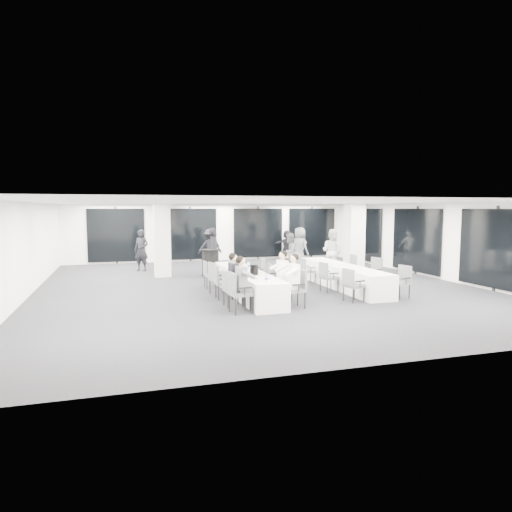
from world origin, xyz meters
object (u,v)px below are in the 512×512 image
(chair_main_right_far, at_px, (259,271))
(standing_guest_c, at_px, (210,245))
(chair_main_right_near, at_px, (297,286))
(standing_guest_b, at_px, (290,250))
(ice_bucket_far, at_px, (237,262))
(chair_main_left_far, at_px, (209,273))
(chair_side_left_mid, at_px, (327,275))
(standing_guest_g, at_px, (141,248))
(standing_guest_e, at_px, (300,245))
(chair_main_left_mid, at_px, (221,280))
(chair_side_left_far, at_px, (306,269))
(chair_main_right_fourth, at_px, (266,276))
(chair_side_right_near, at_px, (401,280))
(standing_guest_a, at_px, (214,247))
(banquet_table_side, at_px, (343,277))
(cocktail_table, at_px, (210,262))
(banquet_table_main, at_px, (247,283))
(standing_guest_d, at_px, (333,247))
(chair_main_left_fourth, at_px, (216,276))
(chair_main_left_near, at_px, (237,290))
(chair_side_right_mid, at_px, (373,271))
(ice_bucket_near, at_px, (254,270))
(standing_guest_f, at_px, (287,243))
(chair_main_right_mid, at_px, (277,277))
(chair_side_right_far, at_px, (350,266))
(chair_main_left_second, at_px, (230,287))
(chair_side_left_near, at_px, (352,283))
(standing_guest_h, at_px, (332,249))
(chair_main_right_second, at_px, (285,284))

(chair_main_right_far, height_order, standing_guest_c, standing_guest_c)
(chair_main_right_far, bearing_deg, chair_main_right_near, -172.12)
(standing_guest_b, relative_size, ice_bucket_far, 7.32)
(chair_main_left_far, xyz_separation_m, chair_side_left_mid, (3.40, -1.78, 0.03))
(standing_guest_g, bearing_deg, standing_guest_e, 25.40)
(chair_main_left_mid, height_order, chair_side_left_far, chair_main_left_mid)
(chair_main_right_fourth, bearing_deg, chair_main_right_far, 5.97)
(chair_main_left_far, distance_m, standing_guest_e, 6.34)
(chair_side_right_near, xyz_separation_m, standing_guest_a, (-4.09, 7.17, 0.48))
(banquet_table_side, xyz_separation_m, cocktail_table, (-3.65, 3.92, 0.15))
(cocktail_table, distance_m, chair_main_right_near, 6.39)
(banquet_table_main, relative_size, standing_guest_d, 2.91)
(standing_guest_g, bearing_deg, chair_side_left_mid, -18.83)
(chair_main_left_fourth, xyz_separation_m, standing_guest_d, (6.51, 5.34, 0.29))
(chair_main_left_near, distance_m, chair_side_right_near, 5.10)
(chair_side_right_mid, height_order, ice_bucket_near, ice_bucket_near)
(chair_main_left_mid, distance_m, chair_main_right_far, 2.37)
(ice_bucket_far, bearing_deg, chair_side_right_mid, -17.41)
(standing_guest_d, bearing_deg, standing_guest_c, -37.61)
(banquet_table_main, bearing_deg, standing_guest_f, 62.34)
(banquet_table_main, distance_m, standing_guest_b, 5.36)
(chair_main_right_mid, distance_m, chair_side_right_far, 3.89)
(chair_main_left_near, relative_size, chair_main_left_second, 1.09)
(cocktail_table, relative_size, chair_main_right_far, 1.09)
(cocktail_table, distance_m, standing_guest_c, 3.50)
(chair_main_left_near, xyz_separation_m, standing_guest_b, (3.88, 6.51, 0.32))
(chair_side_right_near, height_order, standing_guest_f, standing_guest_f)
(standing_guest_g, bearing_deg, chair_side_left_near, -24.57)
(chair_side_right_near, bearing_deg, chair_side_right_far, -13.55)
(chair_side_right_far, height_order, standing_guest_c, standing_guest_c)
(chair_main_left_near, bearing_deg, ice_bucket_near, 140.66)
(chair_main_left_near, relative_size, standing_guest_d, 0.61)
(chair_main_left_far, xyz_separation_m, standing_guest_c, (1.23, 6.12, 0.43))
(chair_side_right_mid, bearing_deg, standing_guest_a, 25.87)
(chair_main_right_mid, xyz_separation_m, chair_side_left_mid, (1.73, 0.25, -0.04))
(chair_main_right_near, bearing_deg, standing_guest_h, -38.03)
(chair_main_left_second, distance_m, standing_guest_a, 6.96)
(chair_main_right_far, bearing_deg, chair_main_right_mid, -172.02)
(chair_main_right_mid, distance_m, standing_guest_a, 5.97)
(chair_side_right_mid, bearing_deg, chair_side_left_near, 124.28)
(chair_main_right_fourth, relative_size, ice_bucket_near, 3.16)
(chair_main_left_mid, distance_m, chair_main_right_fourth, 1.87)
(chair_side_left_near, distance_m, standing_guest_a, 7.66)
(chair_main_right_mid, xyz_separation_m, standing_guest_f, (3.72, 9.08, 0.28))
(standing_guest_e, bearing_deg, standing_guest_c, 34.76)
(chair_side_left_mid, bearing_deg, chair_main_left_fourth, -107.10)
(cocktail_table, bearing_deg, chair_side_right_near, -53.14)
(chair_main_right_second, height_order, chair_main_right_fourth, same)
(chair_main_right_near, relative_size, standing_guest_h, 0.50)
(standing_guest_h, bearing_deg, chair_side_right_far, 137.82)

